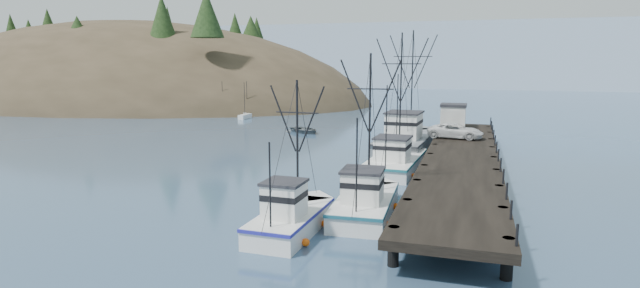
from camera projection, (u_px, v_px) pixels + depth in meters
The scene contains 13 objects.
ground at pixel (223, 219), 31.45m from camera, with size 400.00×400.00×0.00m, color #2F4A68.
pier at pixel (461, 159), 42.15m from camera, with size 6.00×44.00×2.00m.
headland at pixel (108, 117), 128.12m from camera, with size 134.80×78.00×51.00m.
distant_ridge at pixel (462, 87), 188.64m from camera, with size 360.00×40.00×26.00m, color #9EB2C6.
distant_ridge_far at pixel (344, 83), 217.37m from camera, with size 180.00×25.00×18.00m, color silver.
moored_sailboats at pixel (222, 111), 95.21m from camera, with size 22.02×18.47×6.35m.
trawler_near at pixel (366, 202), 32.46m from camera, with size 3.85×10.46×10.71m.
trawler_mid at pixel (293, 217), 29.23m from camera, with size 3.21×8.87×9.14m.
trawler_far at pixel (396, 161), 45.64m from camera, with size 4.68×12.63×12.71m.
work_vessel at pixel (408, 140), 54.57m from camera, with size 5.70×16.25×13.47m.
pier_shed at pixel (453, 115), 59.25m from camera, with size 3.00×3.20×2.80m.
pickup_truck at pixel (455, 131), 51.00m from camera, with size 2.55×5.52×1.53m, color silver.
motorboat at pixel (305, 133), 68.95m from camera, with size 3.87×5.42×1.12m, color #51575A.
Camera 1 is at (14.81, -27.04, 9.92)m, focal length 28.00 mm.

